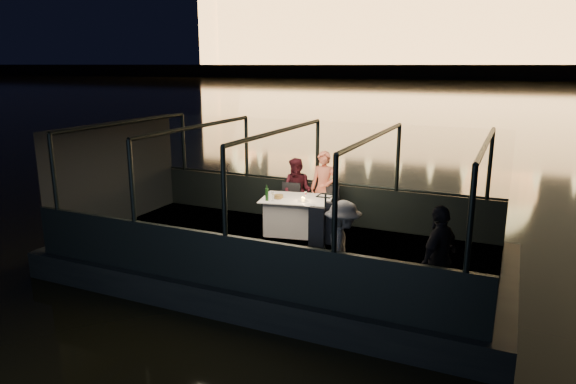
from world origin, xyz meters
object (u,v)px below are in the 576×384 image
at_px(person_woman_coral, 324,193).
at_px(passenger_dark, 439,253).
at_px(coat_stand, 325,237).
at_px(passenger_stripe, 343,244).
at_px(wine_bottle, 267,193).
at_px(dining_table_central, 297,216).
at_px(chair_port_left, 288,205).
at_px(chair_port_right, 327,210).
at_px(person_man_maroon, 297,190).

height_order(person_woman_coral, passenger_dark, passenger_dark).
bearing_deg(coat_stand, passenger_stripe, -9.57).
bearing_deg(wine_bottle, dining_table_central, 40.49).
bearing_deg(passenger_dark, chair_port_left, -108.00).
distance_m(chair_port_left, wine_bottle, 0.99).
bearing_deg(passenger_dark, chair_port_right, -116.23).
relative_size(dining_table_central, person_woman_coral, 0.87).
xyz_separation_m(person_man_maroon, wine_bottle, (-0.19, -1.14, 0.17)).
relative_size(coat_stand, passenger_stripe, 1.05).
bearing_deg(chair_port_right, coat_stand, -60.98).
distance_m(person_man_maroon, passenger_dark, 4.70).
xyz_separation_m(person_woman_coral, person_man_maroon, (-0.64, 0.00, 0.00)).
bearing_deg(passenger_stripe, dining_table_central, 15.26).
xyz_separation_m(coat_stand, person_woman_coral, (-1.20, 3.20, -0.15)).
bearing_deg(chair_port_right, passenger_dark, -35.93).
bearing_deg(coat_stand, dining_table_central, 121.85).
relative_size(chair_port_left, wine_bottle, 2.85).
distance_m(person_woman_coral, passenger_dark, 4.23).
bearing_deg(chair_port_left, passenger_stripe, -56.94).
height_order(dining_table_central, coat_stand, coat_stand).
bearing_deg(passenger_dark, passenger_stripe, -63.12).
bearing_deg(person_woman_coral, passenger_stripe, -66.32).
distance_m(chair_port_left, person_man_maroon, 0.42).
xyz_separation_m(chair_port_left, passenger_dark, (3.66, -2.80, 0.40)).
relative_size(person_man_maroon, passenger_stripe, 0.97).
bearing_deg(person_man_maroon, wine_bottle, -91.65).
height_order(dining_table_central, passenger_dark, passenger_dark).
relative_size(chair_port_right, person_woman_coral, 0.56).
bearing_deg(wine_bottle, person_man_maroon, 80.72).
relative_size(coat_stand, passenger_dark, 1.02).
distance_m(chair_port_right, wine_bottle, 1.41).
relative_size(passenger_stripe, passenger_dark, 0.97).
xyz_separation_m(dining_table_central, person_man_maroon, (-0.31, 0.72, 0.36)).
height_order(coat_stand, passenger_dark, coat_stand).
bearing_deg(dining_table_central, passenger_dark, -35.84).
distance_m(dining_table_central, wine_bottle, 0.84).
distance_m(chair_port_left, person_woman_coral, 0.85).
relative_size(passenger_dark, wine_bottle, 4.90).
bearing_deg(coat_stand, chair_port_left, 123.63).
distance_m(dining_table_central, person_woman_coral, 0.88).
height_order(chair_port_right, person_man_maroon, person_man_maroon).
height_order(coat_stand, passenger_stripe, coat_stand).
height_order(chair_port_right, passenger_dark, passenger_dark).
relative_size(dining_table_central, chair_port_left, 1.58).
bearing_deg(chair_port_left, person_woman_coral, 15.84).
xyz_separation_m(chair_port_left, person_man_maroon, (0.10, 0.27, 0.30)).
bearing_deg(coat_stand, passenger_dark, 4.41).
xyz_separation_m(chair_port_right, passenger_dark, (2.73, -2.80, 0.40)).
distance_m(chair_port_right, person_woman_coral, 0.44).
distance_m(coat_stand, wine_bottle, 2.89).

